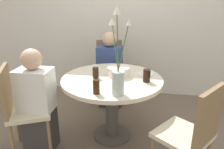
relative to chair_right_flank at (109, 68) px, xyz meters
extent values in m
plane|color=#6B5B4C|center=(0.19, -0.92, -0.53)|extent=(16.00, 16.00, 0.00)
cube|color=silver|center=(0.19, 0.40, 0.77)|extent=(8.00, 0.05, 2.60)
cylinder|color=beige|center=(0.19, -0.92, 0.17)|extent=(1.08, 1.08, 0.04)
cylinder|color=#4C4742|center=(0.19, -0.92, -0.17)|extent=(0.14, 0.14, 0.65)
cylinder|color=#4C4742|center=(0.19, -0.92, -0.51)|extent=(0.43, 0.43, 0.03)
cube|color=beige|center=(0.02, -0.08, -0.08)|extent=(0.47, 0.47, 0.04)
cube|color=olive|center=(-0.02, 0.10, 0.17)|extent=(0.38, 0.11, 0.46)
cylinder|color=olive|center=(-0.12, -0.28, -0.31)|extent=(0.03, 0.03, 0.43)
cylinder|color=olive|center=(0.22, -0.21, -0.31)|extent=(0.03, 0.03, 0.43)
cylinder|color=olive|center=(-0.18, 0.05, -0.31)|extent=(0.03, 0.03, 0.43)
cylinder|color=olive|center=(0.15, 0.12, -0.31)|extent=(0.03, 0.03, 0.43)
cube|color=beige|center=(-0.59, -1.28, -0.08)|extent=(0.53, 0.53, 0.04)
cube|color=olive|center=(-0.76, -1.35, 0.17)|extent=(0.19, 0.36, 0.46)
cylinder|color=olive|center=(-0.37, -1.36, -0.31)|extent=(0.03, 0.03, 0.43)
cylinder|color=olive|center=(-0.51, -1.05, -0.31)|extent=(0.03, 0.03, 0.43)
cylinder|color=olive|center=(-0.68, -1.50, -0.31)|extent=(0.03, 0.03, 0.43)
cylinder|color=olive|center=(-0.82, -1.19, -0.31)|extent=(0.03, 0.03, 0.43)
cube|color=beige|center=(0.87, -1.44, -0.08)|extent=(0.56, 0.56, 0.04)
cube|color=olive|center=(1.02, -1.55, 0.17)|extent=(0.26, 0.32, 0.46)
cylinder|color=olive|center=(0.84, -1.20, -0.31)|extent=(0.03, 0.03, 0.43)
cylinder|color=white|center=(0.25, -0.83, 0.24)|extent=(0.24, 0.24, 0.10)
cylinder|color=#E54C4C|center=(0.25, -0.83, 0.31)|extent=(0.01, 0.01, 0.04)
cylinder|color=#B2C6C1|center=(0.31, -1.31, 0.30)|extent=(0.11, 0.11, 0.22)
cylinder|color=#4C7538|center=(0.35, -1.33, 0.62)|extent=(0.09, 0.04, 0.42)
cone|color=silver|center=(0.39, -1.35, 0.82)|extent=(0.04, 0.04, 0.05)
cylinder|color=#4C7538|center=(0.31, -1.35, 0.66)|extent=(0.01, 0.08, 0.51)
cone|color=silver|center=(0.30, -1.38, 0.91)|extent=(0.06, 0.06, 0.06)
cylinder|color=#4C7538|center=(0.27, -1.25, 0.61)|extent=(0.08, 0.13, 0.41)
cone|color=silver|center=(0.23, -1.19, 0.81)|extent=(0.06, 0.06, 0.06)
cylinder|color=white|center=(0.54, -0.76, 0.20)|extent=(0.18, 0.18, 0.01)
cylinder|color=#33190C|center=(0.11, -1.32, 0.26)|extent=(0.06, 0.06, 0.13)
cylinder|color=black|center=(0.55, -0.96, 0.26)|extent=(0.07, 0.07, 0.13)
cylinder|color=black|center=(0.02, -0.94, 0.25)|extent=(0.07, 0.07, 0.12)
cube|color=#383333|center=(0.03, -0.16, -0.29)|extent=(0.31, 0.24, 0.47)
cube|color=#33477F|center=(0.03, -0.16, 0.15)|extent=(0.34, 0.24, 0.42)
sphere|color=#D1A889|center=(0.03, -0.16, 0.46)|extent=(0.20, 0.20, 0.20)
cube|color=#383333|center=(-0.52, -1.24, -0.29)|extent=(0.31, 0.24, 0.47)
cube|color=white|center=(-0.52, -1.24, 0.15)|extent=(0.34, 0.24, 0.42)
sphere|color=#D1A889|center=(-0.52, -1.24, 0.46)|extent=(0.20, 0.20, 0.20)
camera|label=1|loc=(0.54, -3.06, 1.02)|focal=35.00mm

